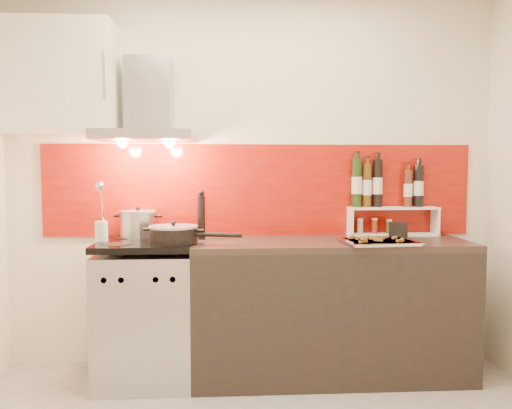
{
  "coord_description": "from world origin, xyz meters",
  "views": [
    {
      "loc": [
        -0.18,
        -2.11,
        1.37
      ],
      "look_at": [
        0.0,
        0.95,
        1.15
      ],
      "focal_mm": 35.0,
      "sensor_mm": 36.0,
      "label": 1
    }
  ],
  "objects": [
    {
      "name": "back_wall",
      "position": [
        0.0,
        1.4,
        1.3
      ],
      "size": [
        3.4,
        0.02,
        2.6
      ],
      "primitive_type": "cube",
      "color": "silver",
      "rests_on": "ground"
    },
    {
      "name": "backsplash",
      "position": [
        0.05,
        1.39,
        1.22
      ],
      "size": [
        3.0,
        0.02,
        0.64
      ],
      "primitive_type": "cube",
      "color": "#8D0907",
      "rests_on": "back_wall"
    },
    {
      "name": "range_stove",
      "position": [
        -0.7,
        1.1,
        0.44
      ],
      "size": [
        0.6,
        0.6,
        0.91
      ],
      "color": "#B7B7BA",
      "rests_on": "ground"
    },
    {
      "name": "counter",
      "position": [
        0.5,
        1.1,
        0.45
      ],
      "size": [
        1.8,
        0.6,
        0.9
      ],
      "color": "black",
      "rests_on": "ground"
    },
    {
      "name": "range_hood",
      "position": [
        -0.7,
        1.24,
        1.74
      ],
      "size": [
        0.62,
        0.5,
        0.61
      ],
      "color": "#B7B7BA",
      "rests_on": "back_wall"
    },
    {
      "name": "upper_cabinet",
      "position": [
        -1.25,
        1.22,
        1.95
      ],
      "size": [
        0.7,
        0.35,
        0.72
      ],
      "primitive_type": "cube",
      "color": "white",
      "rests_on": "back_wall"
    },
    {
      "name": "stock_pot",
      "position": [
        -0.78,
        1.27,
        1.0
      ],
      "size": [
        0.25,
        0.25,
        0.21
      ],
      "color": "#B7B7BA",
      "rests_on": "range_stove"
    },
    {
      "name": "saute_pan",
      "position": [
        -0.51,
        0.99,
        0.96
      ],
      "size": [
        0.58,
        0.3,
        0.14
      ],
      "color": "black",
      "rests_on": "range_stove"
    },
    {
      "name": "utensil_jar",
      "position": [
        -0.98,
        1.09,
        1.02
      ],
      "size": [
        0.08,
        0.12,
        0.39
      ],
      "color": "silver",
      "rests_on": "range_stove"
    },
    {
      "name": "pepper_mill",
      "position": [
        -0.35,
        1.2,
        1.06
      ],
      "size": [
        0.05,
        0.05,
        0.33
      ],
      "color": "black",
      "rests_on": "counter"
    },
    {
      "name": "step_shelf",
      "position": [
        0.94,
        1.33,
        1.15
      ],
      "size": [
        0.63,
        0.17,
        0.54
      ],
      "color": "white",
      "rests_on": "counter"
    },
    {
      "name": "caddy_box",
      "position": [
        0.97,
        1.15,
        0.96
      ],
      "size": [
        0.13,
        0.09,
        0.1
      ],
      "primitive_type": "cube",
      "rotation": [
        0.0,
        0.0,
        -0.31
      ],
      "color": "black",
      "rests_on": "counter"
    },
    {
      "name": "baking_tray",
      "position": [
        0.77,
        0.94,
        0.92
      ],
      "size": [
        0.47,
        0.38,
        0.03
      ],
      "color": "silver",
      "rests_on": "counter"
    }
  ]
}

